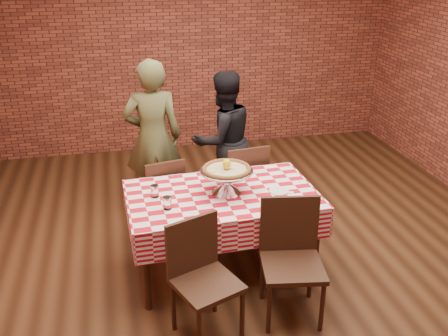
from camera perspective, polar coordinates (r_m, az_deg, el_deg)
The scene contains 19 objects.
ground at distance 4.86m, azimuth 3.31°, elevation -9.88°, with size 6.00×6.00×0.00m, color black.
back_wall at distance 7.08m, azimuth -3.20°, elevation 13.68°, with size 5.50×5.50×0.00m, color brown.
table at distance 4.49m, azimuth -0.20°, elevation -7.27°, with size 1.60×0.96×0.75m, color #352013.
tablecloth at distance 4.37m, azimuth -0.21°, elevation -4.50°, with size 1.64×1.00×0.27m, color red, non-canonical shape.
pizza_stand at distance 4.28m, azimuth 0.29°, elevation -1.53°, with size 0.46×0.46×0.20m, color silver, non-canonical shape.
pizza at distance 4.24m, azimuth 0.30°, elevation -0.21°, with size 0.41×0.41×0.03m, color beige.
lemon at distance 4.21m, azimuth 0.30°, elevation 0.45°, with size 0.07×0.07×0.09m, color yellow.
water_glass_left at distance 4.06m, azimuth -6.45°, elevation -3.97°, with size 0.07×0.07×0.11m, color white.
water_glass_right at distance 4.26m, azimuth -7.87°, elevation -2.62°, with size 0.07×0.07×0.11m, color white.
side_plate at distance 4.35m, azimuth 6.23°, elevation -2.63°, with size 0.17×0.17×0.01m, color white.
sweetener_packet_a at distance 4.29m, azimuth 8.13°, elevation -3.18°, with size 0.05×0.04×0.01m, color white.
sweetener_packet_b at distance 4.35m, azimuth 7.58°, elevation -2.79°, with size 0.05×0.04×0.01m, color white.
condiment_caddy at distance 4.57m, azimuth -0.54°, elevation -0.38°, with size 0.09×0.07×0.13m, color silver.
chair_near_left at distance 3.73m, azimuth -1.95°, elevation -13.03°, with size 0.43×0.43×0.91m, color #352013, non-canonical shape.
chair_near_right at distance 3.94m, azimuth 7.79°, elevation -10.75°, with size 0.46×0.46×0.94m, color #352013, non-canonical shape.
chair_far_left at distance 5.01m, azimuth -7.13°, elevation -3.20°, with size 0.39×0.39×0.87m, color #352013, non-canonical shape.
chair_far_right at distance 5.19m, azimuth 1.98°, elevation -1.70°, with size 0.43×0.43×0.91m, color #352013, non-canonical shape.
diner_olive at distance 5.37m, azimuth -8.07°, elevation 3.40°, with size 0.61×0.40×1.68m, color #4D512D.
diner_black at distance 5.49m, azimuth -0.10°, elevation 3.20°, with size 0.74×0.58×1.52m, color black.
Camera 1 is at (-1.16, -3.87, 2.69)m, focal length 40.29 mm.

